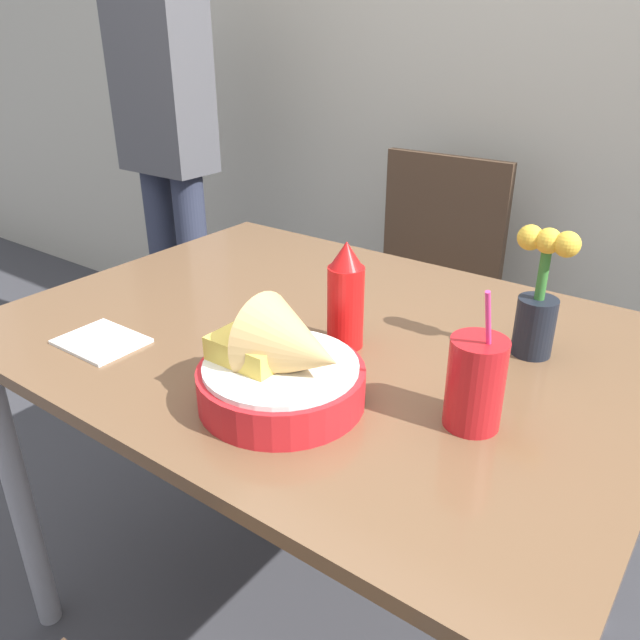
{
  "coord_description": "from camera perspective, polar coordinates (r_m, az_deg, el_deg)",
  "views": [
    {
      "loc": [
        0.61,
        -0.83,
        1.28
      ],
      "look_at": [
        0.05,
        -0.07,
        0.83
      ],
      "focal_mm": 35.0,
      "sensor_mm": 36.0,
      "label": 1
    }
  ],
  "objects": [
    {
      "name": "chair_far_window",
      "position": [
        1.97,
        9.7,
        3.2
      ],
      "size": [
        0.4,
        0.4,
        0.93
      ],
      "color": "#473323",
      "rests_on": "ground_plane"
    },
    {
      "name": "food_basket",
      "position": [
        0.9,
        -3.21,
        -4.49
      ],
      "size": [
        0.25,
        0.25,
        0.17
      ],
      "color": "red",
      "rests_on": "dining_table"
    },
    {
      "name": "ketchup_bottle",
      "position": [
        1.06,
        2.36,
        2.11
      ],
      "size": [
        0.06,
        0.06,
        0.19
      ],
      "color": "red",
      "rests_on": "dining_table"
    },
    {
      "name": "drink_cup",
      "position": [
        0.88,
        13.99,
        -5.86
      ],
      "size": [
        0.08,
        0.08,
        0.22
      ],
      "color": "red",
      "rests_on": "dining_table"
    },
    {
      "name": "dining_table",
      "position": [
        1.2,
        0.12,
        -5.28
      ],
      "size": [
        1.17,
        0.87,
        0.77
      ],
      "color": "brown",
      "rests_on": "ground_plane"
    },
    {
      "name": "flower_vase",
      "position": [
        1.09,
        19.39,
        1.82
      ],
      "size": [
        0.1,
        0.07,
        0.22
      ],
      "color": "black",
      "rests_on": "dining_table"
    },
    {
      "name": "ground_plane",
      "position": [
        1.64,
        0.1,
        -25.71
      ],
      "size": [
        12.0,
        12.0,
        0.0
      ],
      "primitive_type": "plane",
      "color": "#38383D"
    },
    {
      "name": "person_standing",
      "position": [
        2.26,
        -13.98,
        17.09
      ],
      "size": [
        0.32,
        0.19,
        1.69
      ],
      "color": "#2D3347",
      "rests_on": "ground_plane"
    },
    {
      "name": "napkin",
      "position": [
        1.17,
        -19.37,
        -1.85
      ],
      "size": [
        0.14,
        0.12,
        0.01
      ],
      "color": "white",
      "rests_on": "dining_table"
    },
    {
      "name": "wall_window",
      "position": [
        2.06,
        21.15,
        24.53
      ],
      "size": [
        7.0,
        0.06,
        2.6
      ],
      "color": "#B7B2A3",
      "rests_on": "ground_plane"
    }
  ]
}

